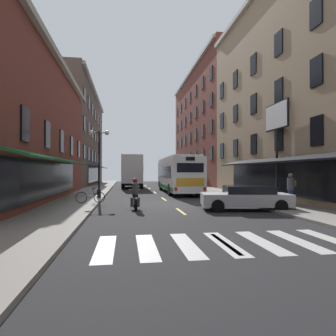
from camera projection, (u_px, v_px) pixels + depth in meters
ground_plane at (170, 204)px, 17.94m from camera, size 34.80×80.00×0.10m
lane_centre_dashes at (171, 204)px, 17.69m from camera, size 0.14×73.90×0.01m
crosswalk_near at (225, 243)px, 8.05m from camera, size 7.10×2.80×0.01m
sidewalk_left at (73, 204)px, 17.07m from camera, size 3.00×80.00×0.14m
sidewalk_right at (259, 201)px, 18.80m from camera, size 3.00×80.00×0.14m
storefront_row_right at (318, 87)px, 21.22m from camera, size 9.44×79.90×17.93m
billboard_sign at (277, 127)px, 18.76m from camera, size 0.40×2.79×6.39m
transit_bus at (177, 174)px, 27.06m from camera, size 2.74×11.46×3.33m
box_truck at (132, 171)px, 34.62m from camera, size 2.61×7.47×3.89m
sedan_near at (246, 197)px, 14.94m from camera, size 4.75×2.63×1.27m
sedan_mid at (131, 179)px, 45.41m from camera, size 1.98×4.65×1.41m
motorcycle_rider at (135, 196)px, 15.28m from camera, size 0.62×2.07×1.66m
bicycle_near at (90, 197)px, 17.06m from camera, size 1.71×0.48×0.91m
pedestrian_near at (291, 188)px, 15.74m from camera, size 0.53×0.43×1.80m
pedestrian_mid at (198, 179)px, 33.53m from camera, size 0.36×0.36×1.84m
street_lamp_twin at (99, 160)px, 20.37m from camera, size 1.42×0.32×4.80m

